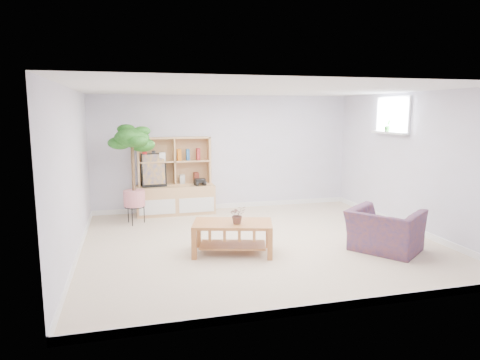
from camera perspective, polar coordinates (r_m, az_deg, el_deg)
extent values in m
cube|color=tan|center=(6.94, 2.60, -8.22)|extent=(5.50, 5.00, 0.01)
cube|color=white|center=(6.63, 2.76, 11.98)|extent=(5.50, 5.00, 0.01)
cube|color=silver|center=(9.08, -2.03, 3.66)|extent=(5.50, 0.01, 2.40)
cube|color=silver|center=(4.39, 12.44, -2.55)|extent=(5.50, 0.01, 2.40)
cube|color=silver|center=(6.43, -21.42, 0.72)|extent=(0.01, 5.00, 2.40)
cube|color=silver|center=(7.94, 21.99, 2.19)|extent=(0.01, 5.00, 2.40)
cube|color=white|center=(8.35, 19.29, 5.96)|extent=(0.14, 1.00, 0.04)
imported|color=#2A732F|center=(6.18, -0.33, -4.64)|extent=(0.25, 0.22, 0.26)
imported|color=navy|center=(6.75, 18.76, -6.03)|extent=(1.27, 1.29, 0.72)
imported|color=#194711|center=(8.40, 19.08, 6.88)|extent=(0.13, 0.11, 0.22)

